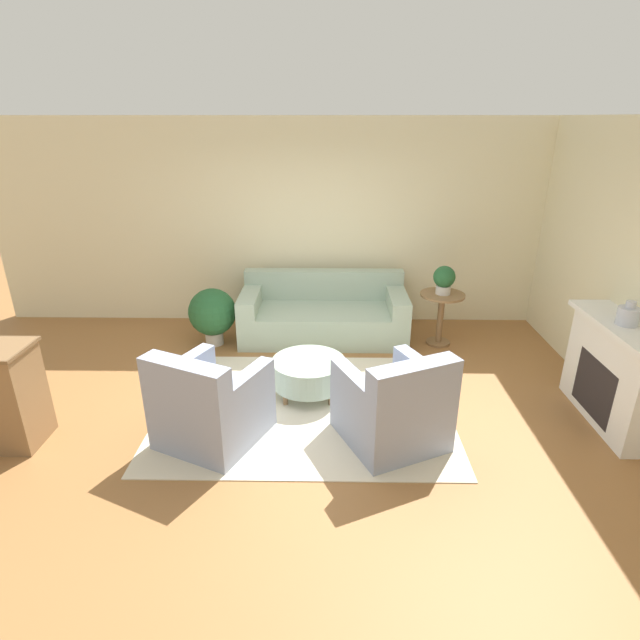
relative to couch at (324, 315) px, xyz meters
name	(u,v)px	position (x,y,z in m)	size (l,w,h in m)	color
ground_plane	(305,407)	(-0.18, -1.83, -0.30)	(16.00, 16.00, 0.00)	#996638
wall_back	(311,224)	(-0.18, 0.67, 1.10)	(8.87, 0.12, 2.80)	beige
rug	(305,407)	(-0.18, -1.83, -0.29)	(2.93, 2.27, 0.01)	beige
couch	(324,315)	(0.00, 0.00, 0.00)	(2.18, 0.99, 0.83)	#9EB29E
armchair_left	(209,407)	(-1.01, -2.39, 0.05)	(1.10, 1.12, 0.91)	#8E99B2
armchair_right	(394,408)	(0.65, -2.39, 0.05)	(1.10, 1.12, 0.91)	#8E99B2
ottoman_table	(309,372)	(-0.15, -1.55, -0.04)	(0.78, 0.78, 0.39)	#9EB29E
side_table	(441,310)	(1.52, -0.23, 0.18)	(0.57, 0.57, 0.69)	olive
fireplace	(616,371)	(2.79, -2.01, 0.24)	(0.44, 1.35, 1.02)	white
vase_mantel_near	(628,315)	(2.78, -2.01, 0.81)	(0.19, 0.19, 0.23)	silver
potted_plant_on_side_table	(444,279)	(1.52, -0.23, 0.59)	(0.28, 0.28, 0.36)	beige
potted_plant_floor	(212,313)	(-1.43, -0.29, 0.13)	(0.61, 0.61, 0.75)	beige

